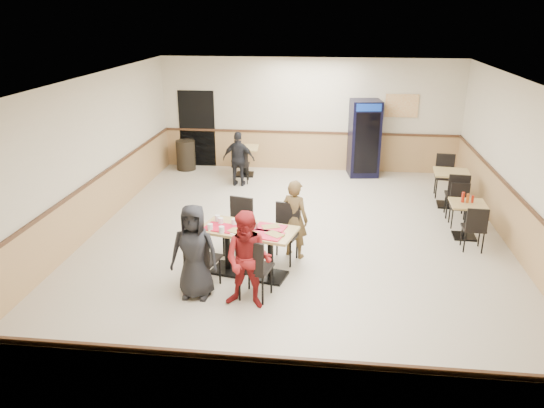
# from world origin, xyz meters

# --- Properties ---
(ground) EXTENTS (10.00, 10.00, 0.00)m
(ground) POSITION_xyz_m (0.00, 0.00, 0.00)
(ground) COLOR beige
(ground) RESTS_ON ground
(room_shell) EXTENTS (10.00, 10.00, 10.00)m
(room_shell) POSITION_xyz_m (1.78, 2.55, 0.58)
(room_shell) COLOR silver
(room_shell) RESTS_ON ground
(main_table) EXTENTS (1.67, 1.10, 0.82)m
(main_table) POSITION_xyz_m (-0.66, -1.35, 0.55)
(main_table) COLOR black
(main_table) RESTS_ON ground
(main_chairs) EXTENTS (1.74, 2.06, 1.04)m
(main_chairs) POSITION_xyz_m (-0.72, -1.34, 0.52)
(main_chairs) COLOR black
(main_chairs) RESTS_ON ground
(diner_woman_left) EXTENTS (0.73, 0.48, 1.49)m
(diner_woman_left) POSITION_xyz_m (-1.36, -2.14, 0.74)
(diner_woman_left) COLOR black
(diner_woman_left) RESTS_ON ground
(diner_woman_right) EXTENTS (0.79, 0.66, 1.49)m
(diner_woman_right) POSITION_xyz_m (-0.51, -2.34, 0.75)
(diner_woman_right) COLOR maroon
(diner_woman_right) RESTS_ON ground
(diner_man_opposite) EXTENTS (0.61, 0.53, 1.42)m
(diner_man_opposite) POSITION_xyz_m (0.03, -0.56, 0.71)
(diner_man_opposite) COLOR brown
(diner_man_opposite) RESTS_ON ground
(lone_diner) EXTENTS (0.82, 0.38, 1.36)m
(lone_diner) POSITION_xyz_m (-1.65, 3.33, 0.68)
(lone_diner) COLOR black
(lone_diner) RESTS_ON ground
(tabletop_clutter) EXTENTS (1.37, 0.77, 0.12)m
(tabletop_clutter) POSITION_xyz_m (-0.67, -1.41, 0.85)
(tabletop_clutter) COLOR red
(tabletop_clutter) RESTS_ON main_table
(side_table_near) EXTENTS (0.68, 0.68, 0.70)m
(side_table_near) POSITION_xyz_m (3.25, 0.64, 0.47)
(side_table_near) COLOR black
(side_table_near) RESTS_ON ground
(side_table_near_chair_south) EXTENTS (0.43, 0.43, 0.89)m
(side_table_near_chair_south) POSITION_xyz_m (3.25, 0.08, 0.44)
(side_table_near_chair_south) COLOR black
(side_table_near_chair_south) RESTS_ON ground
(side_table_near_chair_north) EXTENTS (0.43, 0.43, 0.89)m
(side_table_near_chair_north) POSITION_xyz_m (3.25, 1.20, 0.44)
(side_table_near_chair_north) COLOR black
(side_table_near_chair_north) RESTS_ON ground
(side_table_far) EXTENTS (0.81, 0.81, 0.80)m
(side_table_far) POSITION_xyz_m (3.28, 2.40, 0.53)
(side_table_far) COLOR black
(side_table_far) RESTS_ON ground
(side_table_far_chair_south) EXTENTS (0.51, 0.51, 1.01)m
(side_table_far_chair_south) POSITION_xyz_m (3.28, 1.76, 0.51)
(side_table_far_chair_south) COLOR black
(side_table_far_chair_south) RESTS_ON ground
(side_table_far_chair_north) EXTENTS (0.51, 0.51, 1.01)m
(side_table_far_chair_north) POSITION_xyz_m (3.28, 3.04, 0.51)
(side_table_far_chair_north) COLOR black
(side_table_far_chair_north) RESTS_ON ground
(condiment_caddy) EXTENTS (0.23, 0.06, 0.20)m
(condiment_caddy) POSITION_xyz_m (3.22, 0.69, 0.79)
(condiment_caddy) COLOR #A21D0B
(condiment_caddy) RESTS_ON side_table_near
(back_table) EXTENTS (0.77, 0.77, 0.77)m
(back_table) POSITION_xyz_m (-1.65, 4.20, 0.51)
(back_table) COLOR black
(back_table) RESTS_ON ground
(back_table_chair_lone) EXTENTS (0.49, 0.49, 0.97)m
(back_table_chair_lone) POSITION_xyz_m (-1.65, 3.59, 0.49)
(back_table_chair_lone) COLOR black
(back_table_chair_lone) RESTS_ON ground
(pepsi_cooler) EXTENTS (0.84, 0.85, 1.99)m
(pepsi_cooler) POSITION_xyz_m (1.46, 4.59, 0.99)
(pepsi_cooler) COLOR black
(pepsi_cooler) RESTS_ON ground
(trash_bin) EXTENTS (0.51, 0.51, 0.81)m
(trash_bin) POSITION_xyz_m (-3.34, 4.55, 0.41)
(trash_bin) COLOR black
(trash_bin) RESTS_ON ground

